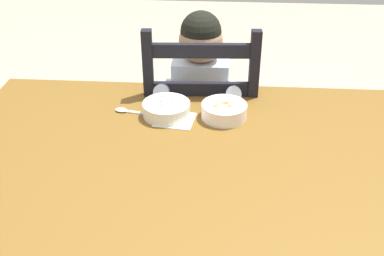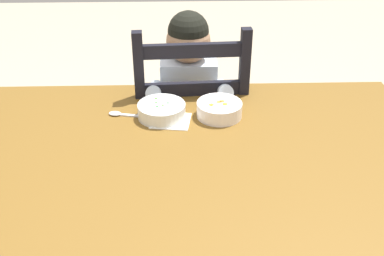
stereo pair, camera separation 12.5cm
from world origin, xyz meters
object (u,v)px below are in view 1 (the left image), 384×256
at_px(child_figure, 200,94).
at_px(bowl_of_carrots, 224,110).
at_px(dining_chair, 200,131).
at_px(bowl_of_peas, 166,109).
at_px(spoon, 127,111).
at_px(dining_table, 191,177).

relative_size(child_figure, bowl_of_carrots, 6.32).
relative_size(dining_chair, child_figure, 0.98).
relative_size(bowl_of_peas, bowl_of_carrots, 1.05).
relative_size(dining_chair, bowl_of_carrots, 6.21).
bearing_deg(spoon, bowl_of_peas, -6.09).
bearing_deg(child_figure, bowl_of_carrots, -71.53).
relative_size(dining_table, bowl_of_carrots, 9.75).
height_order(child_figure, bowl_of_peas, child_figure).
height_order(dining_chair, spoon, dining_chair).
relative_size(bowl_of_peas, spoon, 1.17).
distance_m(dining_chair, child_figure, 0.18).
bearing_deg(dining_table, bowl_of_peas, 113.27).
bearing_deg(bowl_of_peas, child_figure, 71.52).
height_order(bowl_of_carrots, spoon, bowl_of_carrots).
relative_size(dining_table, child_figure, 1.54).
relative_size(bowl_of_carrots, spoon, 1.11).
xyz_separation_m(bowl_of_carrots, spoon, (-0.34, 0.02, -0.02)).
distance_m(dining_chair, bowl_of_peas, 0.41).
bearing_deg(dining_table, dining_chair, 89.77).
height_order(dining_chair, bowl_of_peas, dining_chair).
height_order(dining_table, child_figure, child_figure).
bearing_deg(child_figure, dining_chair, 66.36).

